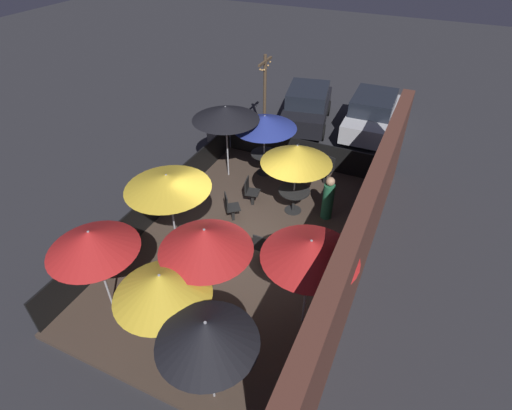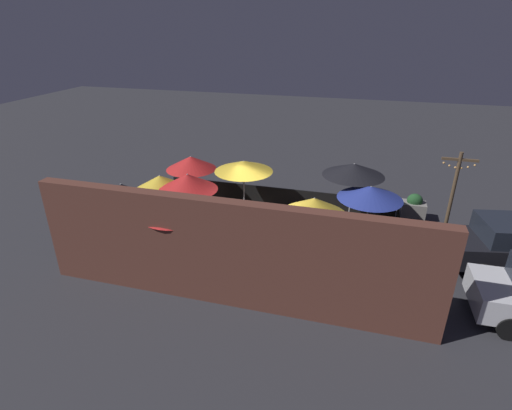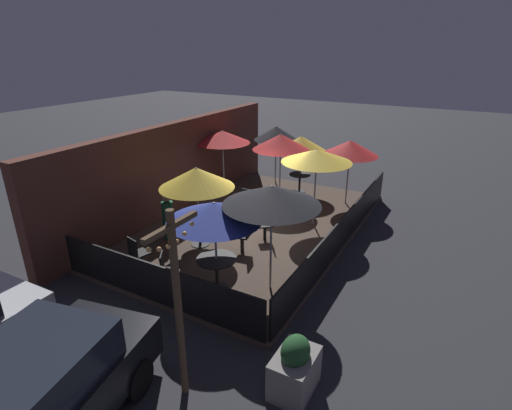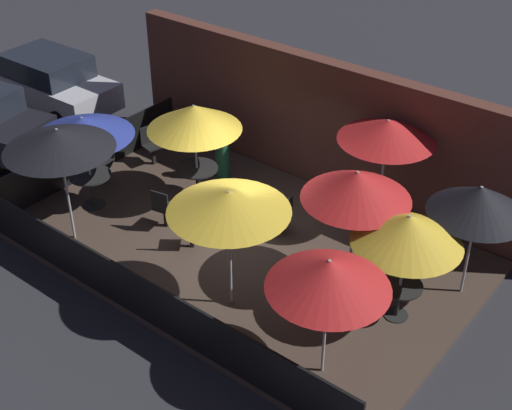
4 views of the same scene
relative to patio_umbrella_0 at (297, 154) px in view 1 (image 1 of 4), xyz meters
name	(u,v)px [view 1 (image 1 of 4)]	position (x,y,z in m)	size (l,w,h in m)	color
ground_plane	(244,245)	(1.88, -0.76, -2.09)	(60.00, 60.00, 0.00)	#2D2D33
patio_deck	(244,243)	(1.88, -0.76, -2.03)	(9.19, 5.68, 0.12)	#47382D
building_wall	(362,234)	(1.88, 2.31, -0.57)	(10.79, 0.36, 3.05)	brown
fence_front	(158,203)	(1.88, -3.55, -1.50)	(8.99, 0.05, 0.95)	black
fence_side_left	(300,152)	(-2.67, -0.76, -1.50)	(0.05, 5.48, 0.95)	black
patio_umbrella_0	(297,154)	(0.00, 0.00, 0.00)	(2.02, 2.02, 2.25)	#B2B2B7
patio_umbrella_1	(265,122)	(-1.58, -1.66, -0.05)	(2.09, 2.09, 2.14)	#B2B2B7
patio_umbrella_2	(161,285)	(5.39, -0.71, -0.10)	(1.88, 1.88, 2.14)	#B2B2B7
patio_umbrella_3	(226,113)	(-0.96, -2.71, 0.30)	(2.14, 2.14, 2.49)	#B2B2B7
patio_umbrella_4	(205,240)	(4.21, -0.43, 0.16)	(1.96, 1.96, 2.41)	#B2B2B7
patio_umbrella_5	(167,181)	(2.86, -2.26, 0.22)	(2.11, 2.11, 2.39)	#B2B2B7
patio_umbrella_6	(311,249)	(3.66, 1.59, 0.23)	(1.96, 1.96, 2.42)	#B2B2B7
patio_umbrella_7	(206,333)	(6.01, 0.63, 0.03)	(1.75, 1.75, 2.28)	#B2B2B7
patio_umbrella_8	(91,241)	(5.09, -2.62, 0.02)	(1.92, 1.92, 2.26)	#B2B2B7
dining_table_0	(294,194)	(0.00, 0.00, -1.37)	(0.93, 0.93, 0.76)	black
dining_table_1	(264,157)	(-1.58, -1.66, -1.36)	(0.90, 0.90, 0.78)	black
dining_table_2	(170,328)	(5.39, -0.71, -1.42)	(0.80, 0.80, 0.70)	black
patio_chair_0	(295,157)	(-2.19, -0.74, -1.46)	(0.55, 0.55, 0.94)	black
patio_chair_1	(262,246)	(2.32, -0.01, -1.48)	(0.40, 0.40, 0.91)	black
patio_chair_2	(327,169)	(-1.90, 0.46, -1.46)	(0.48, 0.48, 0.93)	black
patio_chair_3	(251,191)	(0.25, -1.31, -1.47)	(0.47, 0.47, 0.93)	black
patio_chair_4	(231,207)	(1.19, -1.50, -1.47)	(0.56, 0.56, 0.92)	black
patron_0	(328,199)	(-0.13, 1.00, -1.32)	(0.44, 0.44, 1.39)	#236642
planter_box	(219,128)	(-3.32, -4.36, -1.62)	(0.88, 0.62, 1.07)	gray
light_post	(265,93)	(-4.22, -2.79, -0.24)	(1.10, 0.12, 3.27)	brown
parked_car_0	(307,106)	(-5.96, -1.62, -1.25)	(4.11, 2.41, 1.62)	black
parked_car_1	(372,114)	(-6.32, 0.98, -1.25)	(4.01, 1.87, 1.62)	silver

